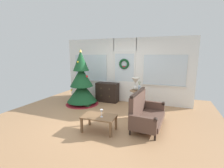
% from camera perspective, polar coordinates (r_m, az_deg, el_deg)
% --- Properties ---
extents(ground_plane, '(6.76, 6.76, 0.00)m').
position_cam_1_polar(ground_plane, '(4.85, -2.98, -12.81)').
color(ground_plane, '#AD7F56').
extents(back_wall_with_door, '(5.20, 0.19, 2.55)m').
position_cam_1_polar(back_wall_with_door, '(6.43, 4.56, 4.89)').
color(back_wall_with_door, white).
rests_on(back_wall_with_door, ground).
extents(christmas_tree, '(1.28, 1.28, 2.12)m').
position_cam_1_polar(christmas_tree, '(6.22, -10.88, -0.09)').
color(christmas_tree, '#4C331E').
rests_on(christmas_tree, ground).
extents(dresser_cabinet, '(0.90, 0.45, 0.78)m').
position_cam_1_polar(dresser_cabinet, '(6.52, -1.68, -2.96)').
color(dresser_cabinet, black).
rests_on(dresser_cabinet, ground).
extents(settee_sofa, '(0.80, 1.43, 0.96)m').
position_cam_1_polar(settee_sofa, '(4.43, 11.62, -10.10)').
color(settee_sofa, black).
rests_on(settee_sofa, ground).
extents(side_table, '(0.50, 0.48, 0.68)m').
position_cam_1_polar(side_table, '(5.65, 8.84, -4.26)').
color(side_table, brown).
rests_on(side_table, ground).
extents(table_lamp, '(0.28, 0.28, 0.44)m').
position_cam_1_polar(table_lamp, '(5.60, 8.47, 0.65)').
color(table_lamp, silver).
rests_on(table_lamp, side_table).
extents(flower_vase, '(0.11, 0.10, 0.35)m').
position_cam_1_polar(flower_vase, '(5.51, 9.81, -1.35)').
color(flower_vase, '#99ADBC').
rests_on(flower_vase, side_table).
extents(coffee_table, '(0.86, 0.56, 0.40)m').
position_cam_1_polar(coffee_table, '(4.11, -4.67, -12.12)').
color(coffee_table, brown).
rests_on(coffee_table, ground).
extents(wine_glass, '(0.08, 0.08, 0.20)m').
position_cam_1_polar(wine_glass, '(3.97, -3.78, -9.84)').
color(wine_glass, silver).
rests_on(wine_glass, coffee_table).
extents(gift_box, '(0.17, 0.15, 0.17)m').
position_cam_1_polar(gift_box, '(6.02, -8.81, -7.32)').
color(gift_box, '#266633').
rests_on(gift_box, ground).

